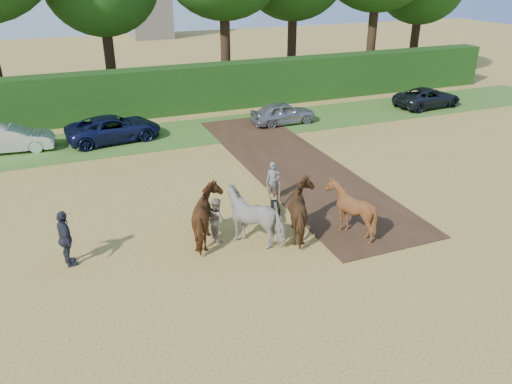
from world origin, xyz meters
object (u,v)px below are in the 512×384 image
spectator_near (217,219)px  parked_cars (186,122)px  spectator_far (66,239)px  plough_team (281,212)px

spectator_near → parked_cars: size_ratio=0.04×
spectator_far → parked_cars: 14.01m
parked_cars → spectator_far: bearing=-120.5°
spectator_near → parked_cars: bearing=-12.7°
spectator_far → plough_team: bearing=-109.0°
spectator_near → spectator_far: spectator_far is taller
plough_team → spectator_near: bearing=161.4°
plough_team → parked_cars: 12.96m
spectator_far → plough_team: plough_team is taller
spectator_near → parked_cars: 12.40m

